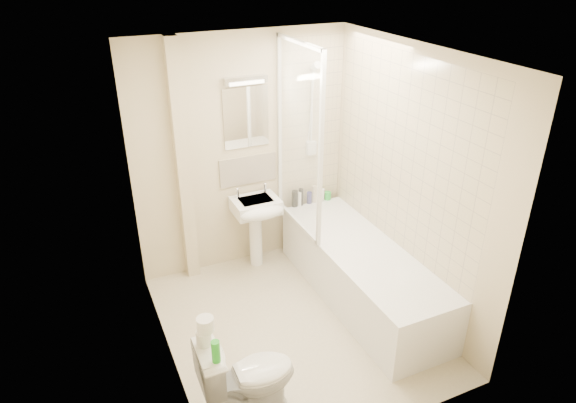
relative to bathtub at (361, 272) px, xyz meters
name	(u,v)px	position (x,y,z in m)	size (l,w,h in m)	color
floor	(295,325)	(-0.75, -0.11, -0.29)	(2.50, 2.50, 0.00)	beige
wall_back	(242,155)	(-0.75, 1.14, 0.91)	(2.20, 0.02, 2.40)	beige
wall_left	(158,236)	(-1.85, -0.11, 0.91)	(0.02, 2.50, 2.40)	beige
wall_right	(409,183)	(0.35, -0.11, 0.91)	(0.02, 2.50, 2.40)	beige
ceiling	(297,54)	(-0.75, -0.11, 2.11)	(2.20, 2.50, 0.02)	white
tile_back	(310,124)	(0.00, 1.13, 1.14)	(0.70, 0.01, 1.75)	beige
tile_right	(403,155)	(0.34, 0.00, 1.14)	(0.01, 2.10, 1.75)	beige
pipe_boxing	(183,167)	(-1.37, 1.08, 0.91)	(0.12, 0.12, 2.40)	beige
splashback	(248,170)	(-0.70, 1.13, 0.74)	(0.60, 0.01, 0.30)	beige
mirror	(246,118)	(-0.70, 1.13, 1.29)	(0.46, 0.01, 0.60)	white
strip_light	(245,80)	(-0.70, 1.10, 1.66)	(0.42, 0.07, 0.07)	silver
bathtub	(361,272)	(0.00, 0.00, 0.00)	(0.70, 2.10, 0.55)	white
shower_screen	(298,139)	(-0.35, 0.69, 1.16)	(0.04, 0.92, 1.80)	white
shower_fixture	(312,113)	(0.00, 1.08, 1.26)	(0.10, 0.16, 0.99)	white
pedestal_sink	(257,215)	(-0.70, 0.90, 0.34)	(0.46, 0.45, 0.89)	white
bottle_black_a	(295,199)	(-0.21, 1.05, 0.35)	(0.07, 0.07, 0.18)	black
bottle_white_a	(300,198)	(-0.15, 1.05, 0.34)	(0.05, 0.05, 0.16)	white
bottle_black_b	(301,197)	(-0.14, 1.05, 0.36)	(0.05, 0.05, 0.19)	black
bottle_blue	(309,198)	(-0.04, 1.05, 0.33)	(0.06, 0.06, 0.13)	#151458
bottle_cream	(315,194)	(0.03, 1.05, 0.36)	(0.06, 0.06, 0.19)	beige
bottle_white_b	(322,195)	(0.12, 1.05, 0.33)	(0.06, 0.06, 0.14)	silver
bottle_green	(328,196)	(0.19, 1.05, 0.30)	(0.07, 0.07, 0.09)	green
toilet	(248,377)	(-1.47, -0.85, 0.06)	(0.69, 0.41, 0.70)	white
toilet_roll_lower	(204,338)	(-1.74, -0.77, 0.46)	(0.10, 0.10, 0.11)	white
toilet_roll_upper	(205,324)	(-1.72, -0.77, 0.57)	(0.12, 0.12, 0.10)	white
green_bottle	(216,351)	(-1.71, -0.96, 0.49)	(0.06, 0.06, 0.16)	green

